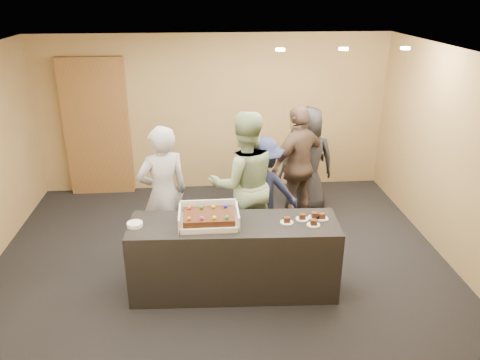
% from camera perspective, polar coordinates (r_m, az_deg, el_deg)
% --- Properties ---
extents(room, '(6.04, 6.00, 2.70)m').
position_cam_1_polar(room, '(5.79, -2.53, 1.81)').
color(room, black).
rests_on(room, ground).
extents(serving_counter, '(2.43, 0.81, 0.90)m').
position_cam_1_polar(serving_counter, '(5.58, -0.74, -9.37)').
color(serving_counter, black).
rests_on(serving_counter, floor).
extents(storage_cabinet, '(1.07, 0.15, 2.35)m').
position_cam_1_polar(storage_cabinet, '(8.32, -17.04, 6.11)').
color(storage_cabinet, brown).
rests_on(storage_cabinet, floor).
extents(cake_box, '(0.67, 0.46, 0.20)m').
position_cam_1_polar(cake_box, '(5.34, -3.81, -4.83)').
color(cake_box, white).
rests_on(cake_box, serving_counter).
extents(sheet_cake, '(0.57, 0.40, 0.11)m').
position_cam_1_polar(sheet_cake, '(5.30, -3.83, -4.46)').
color(sheet_cake, '#37190C').
rests_on(sheet_cake, cake_box).
extents(plate_stack, '(0.18, 0.18, 0.04)m').
position_cam_1_polar(plate_stack, '(5.41, -12.70, -5.29)').
color(plate_stack, white).
rests_on(plate_stack, serving_counter).
extents(slice_a, '(0.15, 0.15, 0.07)m').
position_cam_1_polar(slice_a, '(5.38, 5.73, -4.95)').
color(slice_a, white).
rests_on(slice_a, serving_counter).
extents(slice_b, '(0.15, 0.15, 0.07)m').
position_cam_1_polar(slice_b, '(5.47, 7.59, -4.55)').
color(slice_b, white).
rests_on(slice_b, serving_counter).
extents(slice_c, '(0.15, 0.15, 0.07)m').
position_cam_1_polar(slice_c, '(5.36, 8.96, -5.22)').
color(slice_c, white).
rests_on(slice_c, serving_counter).
extents(slice_d, '(0.15, 0.15, 0.07)m').
position_cam_1_polar(slice_d, '(5.53, 9.05, -4.35)').
color(slice_d, white).
rests_on(slice_d, serving_counter).
extents(slice_e, '(0.15, 0.15, 0.07)m').
position_cam_1_polar(slice_e, '(5.52, 9.95, -4.43)').
color(slice_e, white).
rests_on(slice_e, serving_counter).
extents(person_server_grey, '(0.78, 0.66, 1.83)m').
position_cam_1_polar(person_server_grey, '(6.12, -9.31, -1.71)').
color(person_server_grey, '#A3A2A8').
rests_on(person_server_grey, floor).
extents(person_sage_man, '(1.04, 0.86, 1.96)m').
position_cam_1_polar(person_sage_man, '(6.18, 0.53, -0.44)').
color(person_sage_man, gray).
rests_on(person_sage_man, floor).
extents(person_navy_man, '(1.02, 0.60, 1.56)m').
position_cam_1_polar(person_navy_man, '(6.43, 2.68, -1.45)').
color(person_navy_man, '#1D2345').
rests_on(person_navy_man, floor).
extents(person_brown_extra, '(1.14, 0.98, 1.83)m').
position_cam_1_polar(person_brown_extra, '(7.04, 7.15, 1.76)').
color(person_brown_extra, brown).
rests_on(person_brown_extra, floor).
extents(person_dark_suit, '(0.85, 0.55, 1.73)m').
position_cam_1_polar(person_dark_suit, '(7.36, 8.15, 2.22)').
color(person_dark_suit, '#222326').
rests_on(person_dark_suit, floor).
extents(ceiling_spotlights, '(1.72, 0.12, 0.03)m').
position_cam_1_polar(ceiling_spotlights, '(6.22, 12.50, 15.34)').
color(ceiling_spotlights, '#FFEAC6').
rests_on(ceiling_spotlights, ceiling).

